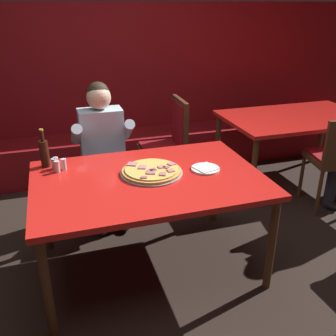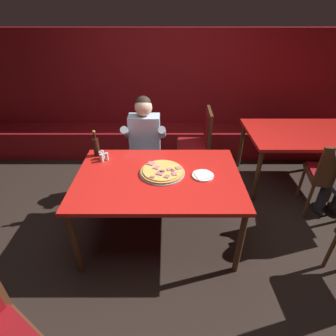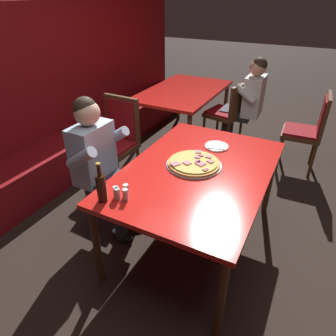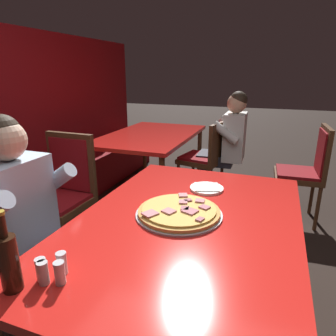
% 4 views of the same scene
% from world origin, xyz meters
% --- Properties ---
extents(ground_plane, '(24.00, 24.00, 0.00)m').
position_xyz_m(ground_plane, '(0.00, 0.00, 0.00)').
color(ground_plane, black).
extents(booth_wall_panel, '(6.80, 0.16, 1.90)m').
position_xyz_m(booth_wall_panel, '(0.00, 2.18, 0.95)').
color(booth_wall_panel, maroon).
rests_on(booth_wall_panel, ground_plane).
extents(booth_bench, '(6.46, 0.48, 0.46)m').
position_xyz_m(booth_bench, '(0.00, 1.86, 0.23)').
color(booth_bench, maroon).
rests_on(booth_bench, ground_plane).
extents(main_dining_table, '(1.60, 1.08, 0.77)m').
position_xyz_m(main_dining_table, '(0.00, 0.00, 0.70)').
color(main_dining_table, '#4C2D19').
rests_on(main_dining_table, ground_plane).
extents(pizza, '(0.45, 0.45, 0.05)m').
position_xyz_m(pizza, '(0.04, 0.05, 0.79)').
color(pizza, '#9E9EA3').
rests_on(pizza, main_dining_table).
extents(plate_white_paper, '(0.21, 0.21, 0.02)m').
position_xyz_m(plate_white_paper, '(0.43, -0.00, 0.78)').
color(plate_white_paper, white).
rests_on(plate_white_paper, main_dining_table).
extents(beer_bottle, '(0.07, 0.07, 0.29)m').
position_xyz_m(beer_bottle, '(-0.68, 0.41, 0.88)').
color(beer_bottle, black).
rests_on(beer_bottle, main_dining_table).
extents(shaker_red_pepper_flakes, '(0.04, 0.04, 0.09)m').
position_xyz_m(shaker_red_pepper_flakes, '(-0.61, 0.35, 0.81)').
color(shaker_red_pepper_flakes, silver).
rests_on(shaker_red_pepper_flakes, main_dining_table).
extents(shaker_black_pepper, '(0.04, 0.04, 0.09)m').
position_xyz_m(shaker_black_pepper, '(-0.55, 0.31, 0.81)').
color(shaker_black_pepper, silver).
rests_on(shaker_black_pepper, main_dining_table).
extents(shaker_oregano, '(0.04, 0.04, 0.09)m').
position_xyz_m(shaker_oregano, '(-0.60, 0.28, 0.81)').
color(shaker_oregano, silver).
rests_on(shaker_oregano, main_dining_table).
extents(shaker_parmesan, '(0.04, 0.04, 0.09)m').
position_xyz_m(shaker_parmesan, '(-0.62, 0.33, 0.81)').
color(shaker_parmesan, silver).
rests_on(shaker_parmesan, main_dining_table).
extents(diner_seated_blue_shirt, '(0.53, 0.53, 1.27)m').
position_xyz_m(diner_seated_blue_shirt, '(-0.20, 0.81, 0.71)').
color(diner_seated_blue_shirt, black).
rests_on(diner_seated_blue_shirt, ground_plane).
extents(dining_chair_near_left, '(0.45, 0.45, 1.01)m').
position_xyz_m(dining_chair_near_left, '(0.53, 1.18, 0.58)').
color(dining_chair_near_left, '#4C2D19').
rests_on(dining_chair_near_left, ground_plane).
extents(dining_chair_far_right, '(0.46, 0.46, 0.98)m').
position_xyz_m(dining_chair_far_right, '(1.82, -0.70, 0.57)').
color(dining_chair_far_right, '#4C2D19').
rests_on(dining_chair_far_right, ground_plane).
extents(dining_chair_by_booth, '(0.52, 0.52, 0.95)m').
position_xyz_m(dining_chair_by_booth, '(1.93, 0.33, 0.57)').
color(dining_chair_by_booth, '#4C2D19').
rests_on(dining_chair_by_booth, ground_plane).
extents(diner_standing_companion, '(0.54, 0.54, 1.27)m').
position_xyz_m(diner_standing_companion, '(2.05, 0.14, 0.71)').
color(diner_standing_companion, black).
rests_on(diner_standing_companion, ground_plane).
extents(background_dining_table, '(1.57, 0.96, 0.77)m').
position_xyz_m(background_dining_table, '(1.93, 1.02, 0.70)').
color(background_dining_table, '#4C2D19').
rests_on(background_dining_table, ground_plane).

